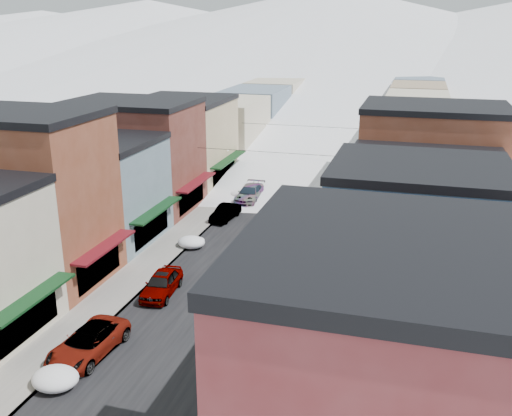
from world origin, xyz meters
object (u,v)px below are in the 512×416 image
Objects in this scene: car_dark_hatch at (225,212)px; car_green_sedan at (251,331)px; car_white_suv at (88,343)px; car_silver_sedan at (162,283)px; streetlamp_near at (292,276)px; trash_can at (269,360)px.

car_green_sedan is at bearing -60.41° from car_dark_hatch.
car_silver_sedan is (0.80, 8.21, 0.03)m from car_white_suv.
streetlamp_near is at bearing -102.55° from car_green_sedan.
trash_can is (9.57, -6.86, -0.14)m from car_silver_sedan.
car_white_suv is at bearing 29.48° from car_green_sedan.
car_white_suv is 8.25m from car_silver_sedan.
car_silver_sedan is 4.64× the size of trash_can.
car_green_sedan is (7.80, -4.47, 0.04)m from car_silver_sedan.
streetlamp_near is at bearing 43.06° from car_white_suv.
car_silver_sedan is 8.99m from car_green_sedan.
car_white_suv is at bearing -83.01° from car_dark_hatch.
car_dark_hatch is 25.28m from trash_can.
car_green_sedan is 2.98m from trash_can.
streetlamp_near reaches higher than car_dark_hatch.
car_green_sedan is at bearing 27.58° from car_white_suv.
streetlamp_near reaches higher than car_silver_sedan.
streetlamp_near is (9.28, -0.05, 1.80)m from car_silver_sedan.
streetlamp_near is at bearing -4.98° from car_silver_sedan.
car_green_sedan is 5.02× the size of trash_can.
car_green_sedan reaches higher than car_silver_sedan.
car_silver_sedan reaches higher than trash_can.
car_silver_sedan is 1.22× the size of streetlamp_near.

